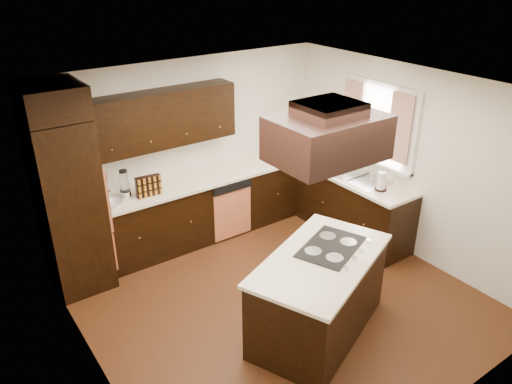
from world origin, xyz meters
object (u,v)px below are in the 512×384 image
island (319,296)px  range_hood (327,138)px  oven_column (70,206)px  spice_rack (148,186)px

island → range_hood: (0.08, 0.11, 1.72)m
island → range_hood: size_ratio=1.53×
oven_column → spice_rack: bearing=-0.3°
oven_column → spice_rack: size_ratio=6.65×
range_hood → island: bearing=-127.1°
range_hood → spice_rack: bearing=111.6°
range_hood → spice_rack: (-0.89, 2.25, -1.11)m
spice_rack → island: bearing=-64.0°
oven_column → island: (1.79, -2.36, -0.62)m
oven_column → range_hood: range_hood is taller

